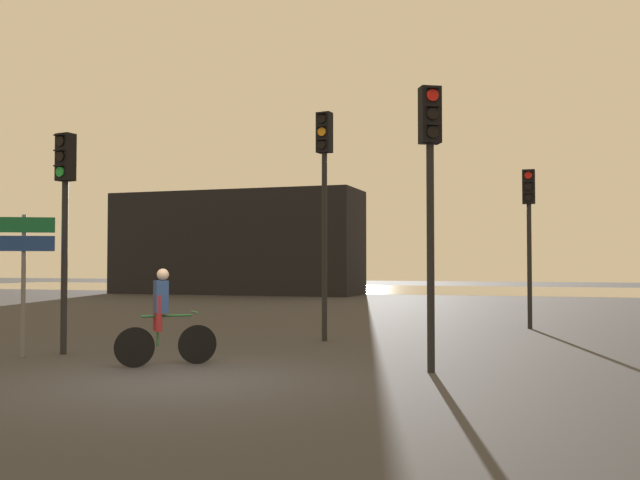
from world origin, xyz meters
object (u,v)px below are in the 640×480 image
object	(u,v)px
traffic_light_center	(324,183)
traffic_light_near_left	(65,200)
distant_building	(236,243)
cyclist	(163,317)
direction_sign_post	(23,259)
traffic_light_near_right	(430,173)
traffic_light_far_right	(529,218)

from	to	relation	value
traffic_light_center	traffic_light_near_left	bearing A→B (deg)	51.53
distant_building	traffic_light_near_left	bearing A→B (deg)	-71.95
traffic_light_center	cyclist	size ratio (longest dim) A/B	3.13
direction_sign_post	cyclist	xyz separation A→B (m)	(2.98, -0.14, -0.97)
distant_building	traffic_light_near_right	distance (m)	29.67
traffic_light_near_right	direction_sign_post	size ratio (longest dim) A/B	1.73
traffic_light_near_left	traffic_light_near_right	world-z (taller)	traffic_light_near_right
distant_building	cyclist	bearing A→B (deg)	-67.48
distant_building	traffic_light_near_left	distance (m)	26.72
distant_building	direction_sign_post	world-z (taller)	distant_building
traffic_light_near_left	cyclist	bearing A→B (deg)	173.16
traffic_light_near_left	traffic_light_near_right	distance (m)	6.94
distant_building	direction_sign_post	size ratio (longest dim) A/B	5.45
traffic_light_far_right	direction_sign_post	world-z (taller)	traffic_light_far_right
traffic_light_far_right	traffic_light_near_right	bearing A→B (deg)	82.42
traffic_light_center	distant_building	bearing A→B (deg)	-52.39
traffic_light_near_left	cyclist	size ratio (longest dim) A/B	2.57
distant_building	cyclist	world-z (taller)	distant_building
traffic_light_far_right	traffic_light_center	bearing A→B (deg)	47.61
traffic_light_near_left	traffic_light_far_right	world-z (taller)	traffic_light_far_right
cyclist	traffic_light_far_right	bearing A→B (deg)	105.84
traffic_light_near_left	traffic_light_center	xyz separation A→B (m)	(3.95, 3.74, 0.57)
traffic_light_center	direction_sign_post	world-z (taller)	traffic_light_center
traffic_light_near_left	cyclist	distance (m)	3.39
traffic_light_near_right	cyclist	world-z (taller)	traffic_light_near_right
traffic_light_far_right	traffic_light_center	xyz separation A→B (m)	(-4.21, -4.47, 0.57)
traffic_light_near_right	traffic_light_far_right	bearing A→B (deg)	-126.99
distant_building	traffic_light_far_right	distance (m)	23.80
traffic_light_near_right	traffic_light_far_right	xyz separation A→B (m)	(1.23, 8.27, -0.21)
distant_building	traffic_light_near_right	size ratio (longest dim) A/B	3.14
traffic_light_near_right	traffic_light_center	size ratio (longest dim) A/B	0.89
traffic_light_far_right	traffic_light_near_left	bearing A→B (deg)	46.03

